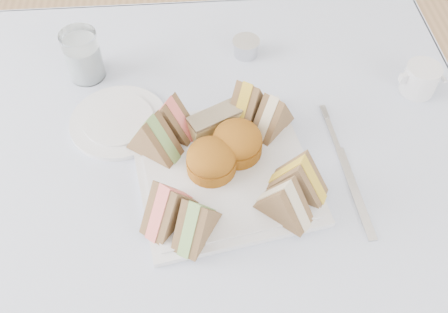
{
  "coord_description": "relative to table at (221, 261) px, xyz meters",
  "views": [
    {
      "loc": [
        -0.03,
        -0.53,
        1.48
      ],
      "look_at": [
        0.01,
        -0.01,
        0.8
      ],
      "focal_mm": 40.0,
      "sensor_mm": 36.0,
      "label": 1
    }
  ],
  "objects": [
    {
      "name": "table",
      "position": [
        0.0,
        0.0,
        0.0
      ],
      "size": [
        0.9,
        0.9,
        0.74
      ],
      "primitive_type": "cube",
      "color": "brown",
      "rests_on": "floor"
    },
    {
      "name": "tablecloth",
      "position": [
        0.0,
        0.0,
        0.37
      ],
      "size": [
        1.02,
        1.02,
        0.01
      ],
      "primitive_type": "cube",
      "color": "#9FACC6",
      "rests_on": "table"
    },
    {
      "name": "serving_plate",
      "position": [
        0.01,
        -0.01,
        0.38
      ],
      "size": [
        0.35,
        0.35,
        0.01
      ],
      "primitive_type": "cube",
      "rotation": [
        0.0,
        0.0,
        0.17
      ],
      "color": "silver",
      "rests_on": "tablecloth"
    },
    {
      "name": "sandwich_fl_a",
      "position": [
        -0.09,
        -0.1,
        0.43
      ],
      "size": [
        0.1,
        0.11,
        0.09
      ],
      "primitive_type": null,
      "rotation": [
        0.0,
        0.0,
        0.89
      ],
      "color": "brown",
      "rests_on": "serving_plate"
    },
    {
      "name": "sandwich_fl_b",
      "position": [
        -0.05,
        -0.13,
        0.43
      ],
      "size": [
        0.09,
        0.11,
        0.09
      ],
      "primitive_type": null,
      "rotation": [
        0.0,
        0.0,
        1.03
      ],
      "color": "brown",
      "rests_on": "serving_plate"
    },
    {
      "name": "sandwich_fr_a",
      "position": [
        0.13,
        -0.06,
        0.43
      ],
      "size": [
        0.11,
        0.09,
        0.09
      ],
      "primitive_type": null,
      "rotation": [
        0.0,
        0.0,
        -0.51
      ],
      "color": "brown",
      "rests_on": "serving_plate"
    },
    {
      "name": "sandwich_fr_b",
      "position": [
        0.1,
        -0.11,
        0.43
      ],
      "size": [
        0.1,
        0.1,
        0.09
      ],
      "primitive_type": null,
      "rotation": [
        0.0,
        0.0,
        -0.72
      ],
      "color": "brown",
      "rests_on": "serving_plate"
    },
    {
      "name": "sandwich_bl_a",
      "position": [
        -0.12,
        0.04,
        0.43
      ],
      "size": [
        0.11,
        0.1,
        0.09
      ],
      "primitive_type": null,
      "rotation": [
        0.0,
        0.0,
        2.5
      ],
      "color": "brown",
      "rests_on": "serving_plate"
    },
    {
      "name": "sandwich_bl_b",
      "position": [
        -0.09,
        0.09,
        0.43
      ],
      "size": [
        0.11,
        0.09,
        0.09
      ],
      "primitive_type": null,
      "rotation": [
        0.0,
        0.0,
        2.58
      ],
      "color": "brown",
      "rests_on": "serving_plate"
    },
    {
      "name": "sandwich_br_a",
      "position": [
        0.1,
        0.08,
        0.43
      ],
      "size": [
        0.1,
        0.1,
        0.08
      ],
      "primitive_type": null,
      "rotation": [
        0.0,
        0.0,
        -2.31
      ],
      "color": "brown",
      "rests_on": "serving_plate"
    },
    {
      "name": "sandwich_br_b",
      "position": [
        0.06,
        0.11,
        0.43
      ],
      "size": [
        0.1,
        0.11,
        0.09
      ],
      "primitive_type": null,
      "rotation": [
        0.0,
        0.0,
        -2.16
      ],
      "color": "brown",
      "rests_on": "serving_plate"
    },
    {
      "name": "scone_left",
      "position": [
        -0.02,
        -0.01,
        0.42
      ],
      "size": [
        0.1,
        0.1,
        0.06
      ],
      "primitive_type": "cylinder",
      "rotation": [
        0.0,
        0.0,
        0.09
      ],
      "color": "#9A5716",
      "rests_on": "serving_plate"
    },
    {
      "name": "scone_right",
      "position": [
        0.03,
        0.03,
        0.42
      ],
      "size": [
        0.12,
        0.12,
        0.06
      ],
      "primitive_type": "cylinder",
      "rotation": [
        0.0,
        0.0,
        0.52
      ],
      "color": "#9A5716",
      "rests_on": "serving_plate"
    },
    {
      "name": "pastry_slice",
      "position": [
        -0.0,
        0.08,
        0.41
      ],
      "size": [
        0.11,
        0.08,
        0.05
      ],
      "primitive_type": "cube",
      "rotation": [
        0.0,
        0.0,
        0.47
      ],
      "color": "#D4C379",
      "rests_on": "serving_plate"
    },
    {
      "name": "side_plate",
      "position": [
        -0.19,
        0.13,
        0.38
      ],
      "size": [
        0.22,
        0.22,
        0.01
      ],
      "primitive_type": "cylinder",
      "rotation": [
        0.0,
        0.0,
        0.18
      ],
      "color": "silver",
      "rests_on": "tablecloth"
    },
    {
      "name": "water_glass",
      "position": [
        -0.26,
        0.27,
        0.43
      ],
      "size": [
        0.08,
        0.08,
        0.11
      ],
      "primitive_type": "cylinder",
      "rotation": [
        0.0,
        0.0,
        0.15
      ],
      "color": "white",
      "rests_on": "tablecloth"
    },
    {
      "name": "tea_strainer",
      "position": [
        0.08,
        0.31,
        0.39
      ],
      "size": [
        0.08,
        0.08,
        0.03
      ],
      "primitive_type": "cylinder",
      "rotation": [
        0.0,
        0.0,
        -0.41
      ],
      "color": "#BBBCC1",
      "rests_on": "tablecloth"
    },
    {
      "name": "knife",
      "position": [
        0.23,
        -0.07,
        0.38
      ],
      "size": [
        0.03,
        0.2,
        0.0
      ],
      "primitive_type": "cube",
      "rotation": [
        0.0,
        0.0,
        0.07
      ],
      "color": "#BBBCC1",
      "rests_on": "tablecloth"
    },
    {
      "name": "fork",
      "position": [
        0.22,
        0.02,
        0.38
      ],
      "size": [
        0.02,
        0.17,
        0.0
      ],
      "primitive_type": "cube",
      "rotation": [
        0.0,
        0.0,
        0.08
      ],
      "color": "#BBBCC1",
      "rests_on": "tablecloth"
    },
    {
      "name": "creamer_jug",
      "position": [
        0.42,
        0.17,
        0.41
      ],
      "size": [
        0.08,
        0.08,
        0.06
      ],
      "primitive_type": "cylinder",
      "rotation": [
        0.0,
        0.0,
        0.16
      ],
      "color": "silver",
      "rests_on": "tablecloth"
    }
  ]
}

